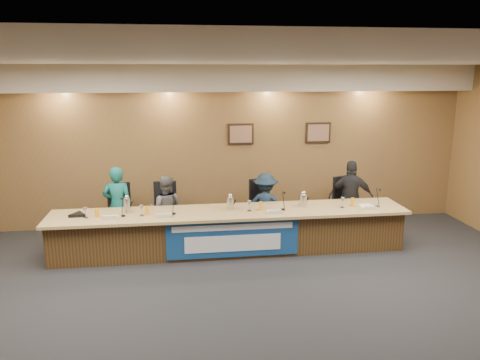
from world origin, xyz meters
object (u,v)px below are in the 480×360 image
object	(u,v)px
dais_body	(230,232)
speakerphone	(78,215)
office_chair_b	(166,215)
carafe_mid	(230,203)
panelist_a	(118,206)
carafe_right	(303,201)
panelist_b	(166,209)
office_chair_c	(264,211)
carafe_left	(127,206)
banner	(233,239)
panelist_d	(351,198)
office_chair_a	(119,217)
office_chair_d	(348,208)
panelist_c	(265,206)

from	to	relation	value
dais_body	speakerphone	distance (m)	2.56
office_chair_b	carafe_mid	distance (m)	1.38
dais_body	panelist_a	xyz separation A→B (m)	(-1.96, 0.61, 0.37)
carafe_mid	carafe_right	world-z (taller)	carafe_mid
carafe_mid	office_chair_b	bearing A→B (deg)	147.80
carafe_mid	speakerphone	size ratio (longest dim) A/B	0.71
panelist_b	office_chair_c	size ratio (longest dim) A/B	2.59
carafe_left	dais_body	bearing A→B (deg)	-1.64
banner	office_chair_c	world-z (taller)	banner
panelist_d	office_chair_c	xyz separation A→B (m)	(-1.67, 0.10, -0.24)
panelist_d	speakerphone	distance (m)	4.97
office_chair_c	speakerphone	xyz separation A→B (m)	(-3.26, -0.73, 0.30)
office_chair_a	office_chair_d	distance (m)	4.36
office_chair_b	carafe_right	size ratio (longest dim) A/B	2.18
carafe_right	speakerphone	size ratio (longest dim) A/B	0.69
banner	dais_body	bearing A→B (deg)	90.00
office_chair_a	speakerphone	distance (m)	0.97
dais_body	carafe_right	distance (m)	1.40
speakerphone	panelist_a	bearing A→B (deg)	47.99
panelist_c	office_chair_a	size ratio (longest dim) A/B	2.59
office_chair_a	carafe_left	bearing A→B (deg)	-73.68
dais_body	carafe_right	world-z (taller)	carafe_right
office_chair_a	carafe_right	bearing A→B (deg)	-14.37
panelist_a	office_chair_a	distance (m)	0.26
panelist_d	carafe_mid	xyz separation A→B (m)	(-2.40, -0.61, 0.15)
panelist_a	carafe_mid	size ratio (longest dim) A/B	6.34
carafe_right	panelist_c	bearing A→B (deg)	134.15
office_chair_c	speakerphone	world-z (taller)	speakerphone
banner	panelist_b	bearing A→B (deg)	137.28
panelist_d	office_chair_a	xyz separation A→B (m)	(-4.36, 0.10, -0.24)
office_chair_c	panelist_c	bearing A→B (deg)	-106.51
panelist_d	carafe_left	world-z (taller)	panelist_d
carafe_left	panelist_b	bearing A→B (deg)	42.31
panelist_c	panelist_d	xyz separation A→B (m)	(1.67, 0.00, 0.10)
banner	carafe_right	world-z (taller)	carafe_right
carafe_mid	office_chair_c	bearing A→B (deg)	44.02
carafe_left	panelist_d	bearing A→B (deg)	7.76
office_chair_c	carafe_left	size ratio (longest dim) A/B	1.85
carafe_left	carafe_right	size ratio (longest dim) A/B	1.18
panelist_a	office_chair_b	world-z (taller)	panelist_a
banner	office_chair_d	xyz separation A→B (m)	(2.40, 1.13, 0.10)
dais_body	banner	size ratio (longest dim) A/B	2.73
panelist_d	dais_body	bearing A→B (deg)	33.22
dais_body	carafe_left	world-z (taller)	carafe_left
panelist_d	office_chair_d	world-z (taller)	panelist_d
banner	panelist_c	xyz separation A→B (m)	(0.74, 1.03, 0.24)
banner	panelist_c	world-z (taller)	panelist_c
office_chair_b	carafe_right	bearing A→B (deg)	-18.06
office_chair_d	carafe_left	bearing A→B (deg)	168.60
office_chair_c	carafe_mid	bearing A→B (deg)	-152.49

